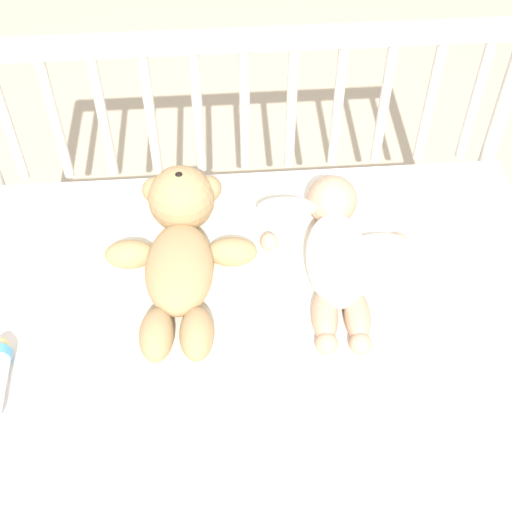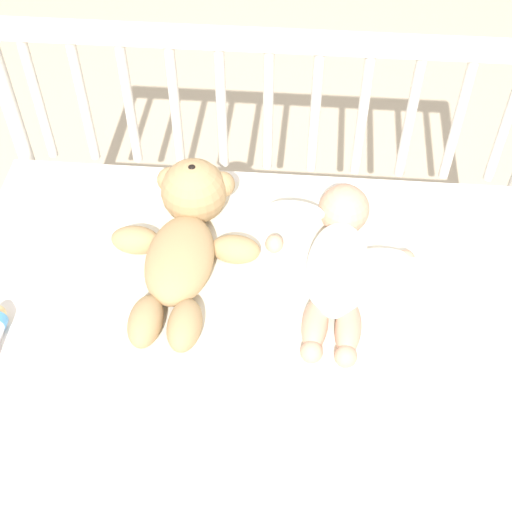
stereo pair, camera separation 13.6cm
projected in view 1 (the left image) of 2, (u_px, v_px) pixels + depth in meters
The scene contains 6 objects.
ground_plane at pixel (256, 398), 1.78m from camera, with size 12.00×12.00×0.00m, color #C6B293.
crib_mattress at pixel (256, 344), 1.59m from camera, with size 1.16×0.59×0.49m.
crib_rail at pixel (245, 132), 1.54m from camera, with size 1.16×0.04×0.83m.
blanket at pixel (258, 277), 1.40m from camera, with size 0.83×0.53×0.01m.
teddy_bear at pixel (180, 242), 1.39m from camera, with size 0.30×0.43×0.14m.
baby at pixel (336, 249), 1.40m from camera, with size 0.31×0.41×0.10m.
Camera 1 is at (-0.07, -0.89, 1.58)m, focal length 50.00 mm.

